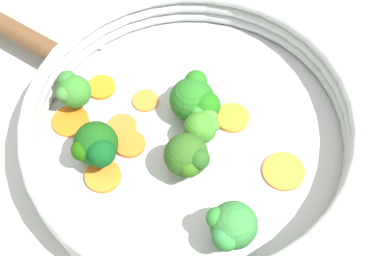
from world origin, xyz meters
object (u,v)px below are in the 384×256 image
at_px(broccoli_floret_2, 73,90).
at_px(carrot_slice_5, 148,98).
at_px(broccoli_floret_3, 231,227).
at_px(broccoli_floret_4, 202,125).
at_px(skillet, 192,139).
at_px(broccoli_floret_5, 96,146).
at_px(broccoli_floret_0, 195,99).
at_px(carrot_slice_1, 130,144).
at_px(carrot_slice_7, 284,171).
at_px(carrot_slice_0, 122,127).
at_px(carrot_slice_3, 103,176).
at_px(mushroom_piece_0, 89,134).
at_px(carrot_slice_6, 233,118).
at_px(broccoli_floret_1, 187,157).
at_px(carrot_slice_2, 101,87).
at_px(carrot_slice_4, 71,121).

bearing_deg(broccoli_floret_2, carrot_slice_5, -134.99).
height_order(broccoli_floret_3, broccoli_floret_4, broccoli_floret_3).
height_order(skillet, broccoli_floret_5, broccoli_floret_5).
relative_size(broccoli_floret_0, broccoli_floret_5, 1.08).
relative_size(carrot_slice_1, broccoli_floret_2, 0.76).
xyz_separation_m(skillet, broccoli_floret_2, (0.12, 0.05, 0.03)).
distance_m(carrot_slice_7, broccoli_floret_4, 0.10).
bearing_deg(carrot_slice_0, broccoli_floret_3, 171.89).
xyz_separation_m(carrot_slice_1, carrot_slice_3, (-0.00, 0.04, -0.00)).
bearing_deg(mushroom_piece_0, carrot_slice_6, -131.46).
bearing_deg(broccoli_floret_4, broccoli_floret_3, 142.74).
distance_m(carrot_slice_5, broccoli_floret_1, 0.11).
distance_m(broccoli_floret_2, broccoli_floret_4, 0.14).
height_order(carrot_slice_2, broccoli_floret_5, broccoli_floret_5).
bearing_deg(carrot_slice_7, carrot_slice_6, -12.02).
bearing_deg(broccoli_floret_2, carrot_slice_6, -146.56).
bearing_deg(carrot_slice_3, carrot_slice_2, -43.70).
height_order(carrot_slice_1, broccoli_floret_2, broccoli_floret_2).
distance_m(broccoli_floret_0, broccoli_floret_4, 0.03).
bearing_deg(mushroom_piece_0, carrot_slice_2, -55.82).
bearing_deg(carrot_slice_6, carrot_slice_4, 41.35).
distance_m(carrot_slice_2, mushroom_piece_0, 0.06).
height_order(carrot_slice_7, broccoli_floret_3, broccoli_floret_3).
xyz_separation_m(carrot_slice_2, carrot_slice_6, (-0.14, -0.06, 0.00)).
bearing_deg(carrot_slice_7, broccoli_floret_4, 14.61).
bearing_deg(broccoli_floret_1, skillet, -55.64).
bearing_deg(mushroom_piece_0, broccoli_floret_1, -161.43).
bearing_deg(carrot_slice_4, skillet, -147.13).
xyz_separation_m(broccoli_floret_1, broccoli_floret_3, (-0.08, 0.03, -0.00)).
bearing_deg(carrot_slice_6, carrot_slice_1, 56.93).
height_order(carrot_slice_5, broccoli_floret_1, broccoli_floret_1).
bearing_deg(carrot_slice_0, skillet, -146.89).
distance_m(carrot_slice_4, carrot_slice_5, 0.09).
bearing_deg(broccoli_floret_1, carrot_slice_3, 44.47).
xyz_separation_m(carrot_slice_4, mushroom_piece_0, (-0.03, -0.00, 0.00)).
bearing_deg(carrot_slice_2, broccoli_floret_3, 168.18).
relative_size(carrot_slice_2, broccoli_floret_0, 0.57).
height_order(carrot_slice_7, mushroom_piece_0, mushroom_piece_0).
bearing_deg(carrot_slice_2, broccoli_floret_1, 173.27).
bearing_deg(carrot_slice_0, carrot_slice_4, 32.55).
relative_size(carrot_slice_5, broccoli_floret_0, 0.52).
relative_size(carrot_slice_1, carrot_slice_6, 0.89).
height_order(carrot_slice_6, broccoli_floret_5, broccoli_floret_5).
relative_size(broccoli_floret_0, broccoli_floret_3, 1.06).
relative_size(carrot_slice_3, broccoli_floret_5, 0.71).
height_order(carrot_slice_2, carrot_slice_6, same).
height_order(carrot_slice_0, broccoli_floret_3, broccoli_floret_3).
relative_size(carrot_slice_5, broccoli_floret_2, 0.68).
height_order(carrot_slice_1, broccoli_floret_1, broccoli_floret_1).
relative_size(carrot_slice_1, carrot_slice_5, 1.11).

